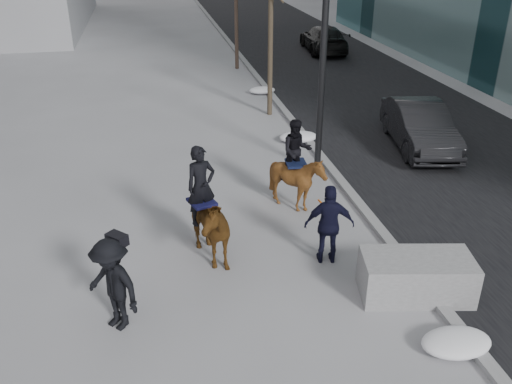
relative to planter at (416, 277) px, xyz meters
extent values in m
plane|color=gray|center=(-2.70, 0.80, -0.41)|extent=(120.00, 120.00, 0.00)
cube|color=black|center=(4.30, 10.80, -0.41)|extent=(8.00, 90.00, 0.01)
cube|color=gray|center=(0.30, 10.80, -0.35)|extent=(0.25, 90.00, 0.12)
cube|color=#949496|center=(0.00, 0.00, 0.00)|extent=(2.23, 1.41, 0.83)
imported|color=black|center=(3.61, 7.18, 0.30)|extent=(2.23, 4.53, 1.43)
imported|color=black|center=(5.12, 21.82, 0.29)|extent=(2.37, 5.02, 1.41)
imported|color=#4A2C0E|center=(-3.80, 2.05, 0.40)|extent=(1.45, 2.11, 1.63)
imported|color=black|center=(-3.80, 2.20, 1.23)|extent=(0.72, 0.59, 1.71)
cube|color=#0E0E35|center=(-3.80, 2.20, 0.87)|extent=(0.63, 0.68, 0.06)
imported|color=#472B0E|center=(-1.30, 3.87, 0.33)|extent=(1.31, 1.45, 1.49)
imported|color=black|center=(-1.30, 4.02, 1.09)|extent=(0.80, 0.65, 1.56)
cube|color=black|center=(-1.30, 4.02, 0.76)|extent=(0.52, 0.60, 0.06)
imported|color=black|center=(-1.27, 1.45, 0.46)|extent=(1.09, 0.62, 1.75)
cylinder|color=#D5540C|center=(-1.32, 2.00, 0.74)|extent=(0.04, 0.18, 0.07)
imported|color=black|center=(-5.57, 0.19, 0.46)|extent=(1.26, 1.27, 1.75)
cube|color=black|center=(-5.42, 0.44, 1.21)|extent=(0.41, 0.41, 0.20)
cylinder|color=black|center=(-0.10, 5.99, 4.09)|extent=(0.18, 0.18, 9.00)
ellipsoid|color=white|center=(0.00, 8.40, -0.25)|extent=(1.27, 0.80, 0.32)
ellipsoid|color=white|center=(0.00, -1.55, -0.26)|extent=(1.21, 0.77, 0.31)
ellipsoid|color=white|center=(0.00, 14.19, -0.27)|extent=(1.11, 0.71, 0.28)
camera|label=1|loc=(-4.65, -7.74, 5.99)|focal=38.00mm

